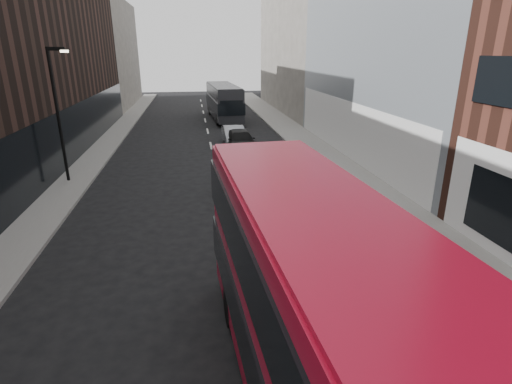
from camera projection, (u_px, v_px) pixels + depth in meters
name	position (u px, v px, depth m)	size (l,w,h in m)	color
sidewalk_right	(308.00, 144.00, 31.09)	(3.00, 80.00, 0.15)	slate
sidewalk_left	(101.00, 152.00, 28.82)	(2.00, 80.00, 0.15)	slate
building_modern_block	(395.00, 0.00, 24.66)	(5.03, 22.00, 20.00)	#90959A
building_victorian	(299.00, 26.00, 46.14)	(6.50, 24.00, 21.00)	#645E58
building_left_mid	(55.00, 50.00, 30.64)	(5.00, 24.00, 14.00)	black
building_left_far	(109.00, 54.00, 51.28)	(5.00, 20.00, 13.00)	#645E58
street_lamp	(58.00, 107.00, 20.89)	(1.06, 0.22, 7.00)	black
red_bus	(325.00, 324.00, 6.86)	(3.28, 11.41, 4.56)	#AF0A25
grey_bus	(224.00, 101.00, 42.15)	(3.23, 11.27, 3.60)	black
car_a	(246.00, 183.00, 19.93)	(1.74, 4.33, 1.48)	black
car_b	(234.00, 136.00, 30.97)	(1.55, 4.46, 1.47)	#989AA0
car_c	(241.00, 141.00, 29.30)	(1.99, 4.90, 1.42)	black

